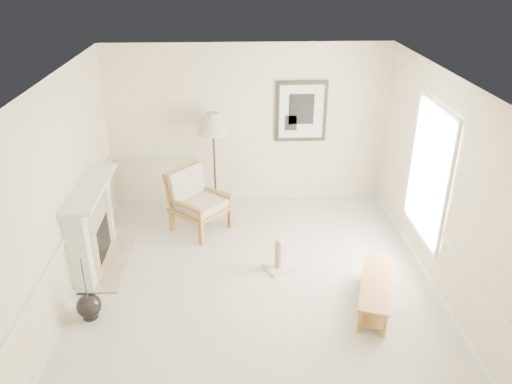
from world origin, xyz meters
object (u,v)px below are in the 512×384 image
bench (376,289)px  floor_vase (89,307)px  floor_lamp (213,126)px  scratching_post (279,259)px  armchair (195,197)px

bench → floor_vase: bearing=-178.7°
floor_lamp → scratching_post: 2.67m
scratching_post → floor_lamp: bearing=115.5°
armchair → floor_lamp: 1.28m
floor_vase → armchair: size_ratio=0.80×
floor_vase → scratching_post: 2.70m
floor_vase → scratching_post: floor_vase is taller
bench → scratching_post: scratching_post is taller
floor_lamp → bench: (2.19, -2.94, -1.31)m
floor_vase → bench: bearing=1.3°
floor_vase → floor_lamp: size_ratio=0.51×
floor_vase → scratching_post: size_ratio=1.75×
floor_vase → scratching_post: (2.52, 0.97, -0.00)m
floor_vase → bench: 3.73m
armchair → scratching_post: 1.89m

